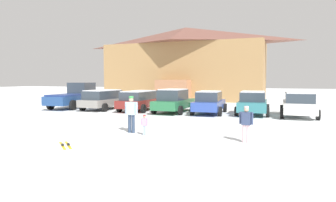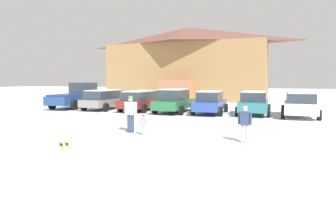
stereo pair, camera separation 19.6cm
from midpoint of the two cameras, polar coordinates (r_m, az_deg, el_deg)
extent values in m
plane|color=white|center=(9.46, -17.12, -10.83)|extent=(160.00, 160.00, 0.00)
cube|color=#9E7748|center=(37.01, 3.24, 5.48)|extent=(18.74, 7.92, 6.63)
pyramid|color=brown|center=(37.37, 3.26, 12.20)|extent=(19.35, 8.54, 2.12)
cube|color=#AA724F|center=(32.60, 0.79, 1.96)|extent=(3.64, 1.88, 2.40)
cube|color=gray|center=(24.65, -12.39, -0.22)|extent=(2.05, 4.47, 0.56)
cube|color=#2D3842|center=(24.54, -12.53, 1.18)|extent=(1.78, 3.41, 0.65)
cube|color=white|center=(24.53, -12.54, 2.01)|extent=(1.67, 3.24, 0.06)
cylinder|color=black|center=(26.36, -12.54, -0.56)|extent=(0.25, 0.65, 0.64)
cylinder|color=black|center=(25.29, -8.76, -0.70)|extent=(0.25, 0.65, 0.64)
cylinder|color=black|center=(24.16, -16.17, -1.04)|extent=(0.25, 0.65, 0.64)
cylinder|color=black|center=(22.99, -12.19, -1.22)|extent=(0.25, 0.65, 0.64)
cube|color=maroon|center=(23.35, -5.70, -0.36)|extent=(1.84, 4.65, 0.57)
cube|color=#2D3842|center=(23.23, -5.80, 1.07)|extent=(1.62, 3.53, 0.61)
cube|color=white|center=(23.21, -5.81, 1.89)|extent=(1.51, 3.36, 0.06)
cylinder|color=black|center=(25.08, -6.30, -0.72)|extent=(0.22, 0.64, 0.64)
cylinder|color=black|center=(24.30, -2.17, -0.85)|extent=(0.22, 0.64, 0.64)
cylinder|color=black|center=(22.54, -9.49, -1.29)|extent=(0.22, 0.64, 0.64)
cylinder|color=black|center=(21.67, -4.99, -1.46)|extent=(0.22, 0.64, 0.64)
cube|color=#276C41|center=(22.04, 0.92, -0.55)|extent=(1.96, 4.74, 0.61)
cube|color=#2D3842|center=(21.78, 0.71, 1.17)|extent=(1.67, 2.49, 0.74)
cube|color=white|center=(21.76, 0.71, 2.22)|extent=(1.56, 2.36, 0.06)
cylinder|color=black|center=(23.76, -0.09, -0.96)|extent=(0.24, 0.65, 0.64)
cylinder|color=black|center=(23.14, 4.43, -1.11)|extent=(0.24, 0.65, 0.64)
cylinder|color=black|center=(21.09, -2.93, -1.60)|extent=(0.24, 0.65, 0.64)
cylinder|color=black|center=(20.38, 2.10, -1.80)|extent=(0.24, 0.65, 0.64)
cube|color=#2C479D|center=(21.44, 7.64, -0.74)|extent=(1.84, 4.50, 0.60)
cube|color=#2D3842|center=(21.17, 7.56, 0.88)|extent=(1.58, 2.36, 0.63)
cube|color=white|center=(21.16, 7.56, 1.82)|extent=(1.47, 2.24, 0.06)
cylinder|color=black|center=(22.99, 5.95, -1.15)|extent=(0.24, 0.65, 0.64)
cylinder|color=black|center=(22.69, 10.56, -1.27)|extent=(0.24, 0.65, 0.64)
cylinder|color=black|center=(20.30, 4.37, -1.83)|extent=(0.24, 0.65, 0.64)
cylinder|color=black|center=(19.96, 9.58, -1.98)|extent=(0.24, 0.65, 0.64)
cube|color=#2C6F77|center=(21.55, 15.61, -0.79)|extent=(1.88, 4.55, 0.63)
cube|color=#2D3842|center=(21.29, 15.62, 0.83)|extent=(1.64, 2.38, 0.61)
cube|color=white|center=(21.27, 15.63, 1.73)|extent=(1.52, 2.26, 0.06)
cylinder|color=black|center=(23.04, 13.33, -1.23)|extent=(0.23, 0.64, 0.64)
cylinder|color=black|center=(22.96, 18.23, -1.34)|extent=(0.23, 0.64, 0.64)
cylinder|color=black|center=(20.26, 12.62, -1.93)|extent=(0.23, 0.64, 0.64)
cylinder|color=black|center=(20.16, 18.19, -2.07)|extent=(0.23, 0.64, 0.64)
cube|color=white|center=(21.14, 23.36, -1.01)|extent=(1.96, 4.58, 0.67)
cube|color=#2D3842|center=(21.01, 23.42, 0.66)|extent=(1.72, 3.49, 0.57)
cube|color=white|center=(21.00, 23.44, 1.52)|extent=(1.60, 3.31, 0.06)
cylinder|color=black|center=(22.55, 20.60, -1.49)|extent=(0.23, 0.64, 0.64)
cylinder|color=black|center=(22.65, 25.69, -1.61)|extent=(0.23, 0.64, 0.64)
cylinder|color=black|center=(19.74, 20.63, -2.25)|extent=(0.23, 0.64, 0.64)
cylinder|color=black|center=(19.86, 26.44, -2.38)|extent=(0.23, 0.64, 0.64)
cube|color=navy|center=(26.80, -17.62, 0.34)|extent=(2.21, 5.96, 0.70)
cube|color=#2D3842|center=(27.75, -16.32, 2.30)|extent=(1.85, 1.97, 1.05)
cube|color=navy|center=(25.93, -18.90, 1.10)|extent=(2.07, 3.32, 0.12)
cylinder|color=black|center=(28.86, -17.39, -0.09)|extent=(0.30, 0.81, 0.80)
cylinder|color=black|center=(27.77, -13.80, -0.18)|extent=(0.30, 0.81, 0.80)
cylinder|color=black|center=(26.01, -21.67, -0.63)|extent=(0.30, 0.81, 0.80)
cylinder|color=black|center=(24.79, -17.86, -0.76)|extent=(0.30, 0.81, 0.80)
cylinder|color=beige|center=(11.84, 13.80, -6.06)|extent=(0.13, 0.13, 0.69)
cylinder|color=beige|center=(11.82, 14.53, -6.09)|extent=(0.13, 0.13, 0.69)
cube|color=navy|center=(11.74, 14.22, -3.24)|extent=(0.35, 0.23, 0.49)
cylinder|color=navy|center=(11.78, 13.18, -3.14)|extent=(0.09, 0.09, 0.46)
cylinder|color=navy|center=(11.71, 15.26, -3.21)|extent=(0.09, 0.09, 0.46)
sphere|color=tan|center=(11.71, 14.24, -1.62)|extent=(0.18, 0.18, 0.18)
cylinder|color=beige|center=(11.70, 14.25, -1.16)|extent=(0.17, 0.17, 0.08)
cylinder|color=#98B1CF|center=(13.05, -5.11, -5.59)|extent=(0.08, 0.08, 0.44)
cylinder|color=#98B1CF|center=(13.01, -4.72, -5.61)|extent=(0.08, 0.08, 0.44)
cube|color=#E896C0|center=(12.97, -4.93, -3.97)|extent=(0.21, 0.13, 0.31)
cylinder|color=#E896C0|center=(13.02, -5.48, -3.90)|extent=(0.06, 0.06, 0.29)
cylinder|color=#E896C0|center=(12.91, -4.37, -3.96)|extent=(0.06, 0.06, 0.29)
sphere|color=tan|center=(12.94, -4.93, -3.04)|extent=(0.11, 0.11, 0.11)
cylinder|color=#B52E32|center=(12.93, -4.93, -2.78)|extent=(0.11, 0.11, 0.05)
cylinder|color=#2E3E57|center=(13.69, -7.05, -4.34)|extent=(0.15, 0.15, 0.82)
cylinder|color=#2E3E57|center=(13.76, -7.73, -4.29)|extent=(0.15, 0.15, 0.82)
cube|color=#A6C3E2|center=(13.64, -7.42, -1.41)|extent=(0.40, 0.24, 0.58)
cylinder|color=#A6C3E2|center=(13.53, -6.45, -1.38)|extent=(0.11, 0.11, 0.55)
cylinder|color=#A6C3E2|center=(13.75, -8.38, -1.31)|extent=(0.11, 0.11, 0.55)
sphere|color=tan|center=(13.61, -7.44, 0.25)|extent=(0.21, 0.21, 0.21)
cylinder|color=green|center=(13.60, -7.44, 0.72)|extent=(0.20, 0.20, 0.10)
cube|color=gold|center=(11.68, -19.92, -8.00)|extent=(1.04, 1.03, 0.02)
cube|color=black|center=(11.63, -19.90, -7.86)|extent=(0.20, 0.20, 0.06)
cube|color=gold|center=(11.70, -18.94, -7.96)|extent=(1.04, 1.03, 0.02)
cube|color=black|center=(11.65, -18.91, -7.81)|extent=(0.20, 0.20, 0.06)
camera|label=1|loc=(0.10, -90.34, -0.02)|focal=32.00mm
camera|label=2|loc=(0.10, 89.66, 0.02)|focal=32.00mm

